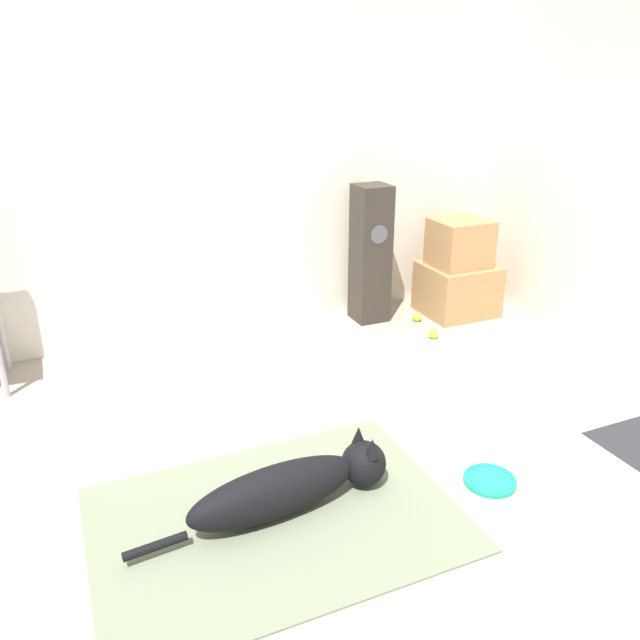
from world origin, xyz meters
name	(u,v)px	position (x,y,z in m)	size (l,w,h in m)	color
ground_plane	(268,525)	(0.00, 0.00, 0.00)	(12.00, 12.00, 0.00)	#9E9384
wall_back	(150,146)	(0.00, 2.10, 1.27)	(8.00, 0.06, 2.55)	silver
area_rug	(276,519)	(0.04, 0.01, 0.01)	(1.47, 1.05, 0.01)	slate
dog	(294,485)	(0.13, 0.05, 0.12)	(1.15, 0.27, 0.26)	black
frisbee	(490,480)	(1.00, -0.13, 0.01)	(0.24, 0.24, 0.03)	#199E7A
cardboard_box_lower	(457,289)	(2.08, 1.67, 0.19)	(0.51, 0.46, 0.38)	#A87A4C
cardboard_box_upper	(460,243)	(2.06, 1.66, 0.55)	(0.39, 0.35, 0.34)	#A87A4C
floor_speaker	(370,254)	(1.42, 1.83, 0.49)	(0.23, 0.24, 0.98)	#2D2823
tennis_ball_by_boxes	(433,334)	(1.65, 1.32, 0.03)	(0.07, 0.07, 0.07)	#C6E033
tennis_ball_near_speaker	(417,317)	(1.72, 1.63, 0.03)	(0.07, 0.07, 0.07)	#C6E033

